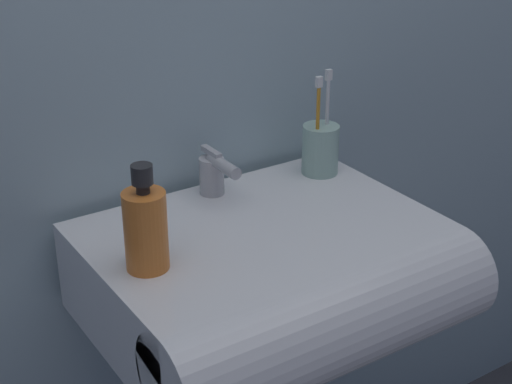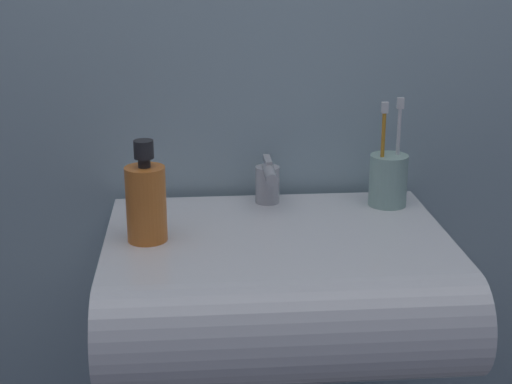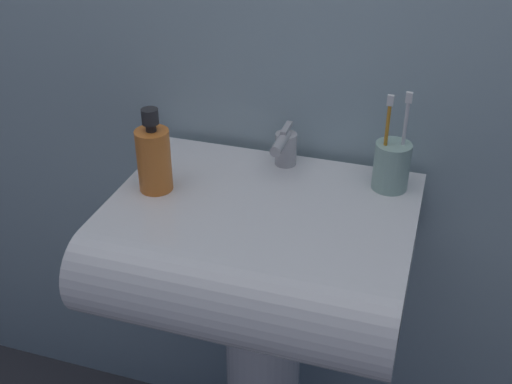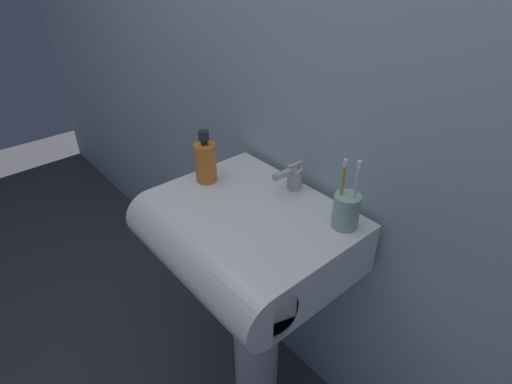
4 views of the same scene
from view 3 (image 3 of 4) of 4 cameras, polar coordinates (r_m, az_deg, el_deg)
The scene contains 4 objects.
sink_basin at distance 1.22m, azimuth -0.06°, elevation -5.32°, with size 0.57×0.47×0.16m.
faucet at distance 1.32m, azimuth 2.48°, elevation 4.04°, with size 0.05×0.11×0.09m.
toothbrush_cup at distance 1.27m, azimuth 11.97°, elevation 2.37°, with size 0.07×0.07×0.20m.
soap_bottle at distance 1.24m, azimuth -9.07°, elevation 3.01°, with size 0.07×0.07×0.17m.
Camera 3 is at (0.30, -0.99, 1.51)m, focal length 45.00 mm.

